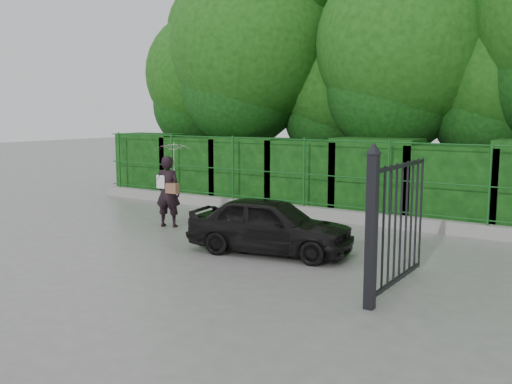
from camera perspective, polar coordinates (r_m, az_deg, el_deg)
The scene contains 8 objects.
ground at distance 11.75m, azimuth -7.68°, elevation -5.68°, with size 80.00×80.00×0.00m, color gray.
kerb at distance 15.32m, azimuth 3.46°, elevation -1.83°, with size 14.00×0.25×0.30m, color #9E9E99.
fence at distance 15.07m, azimuth 4.22°, elevation 2.03°, with size 14.13×0.06×1.80m.
hedge at distance 16.04m, azimuth 5.44°, elevation 1.71°, with size 14.20×1.20×2.14m.
trees at distance 17.62m, azimuth 12.36°, elevation 13.88°, with size 17.10×6.15×8.08m.
gate at distance 8.53m, azimuth 12.69°, elevation -2.87°, with size 0.22×2.33×2.36m.
woman at distance 13.82m, azimuth -8.50°, elevation 1.86°, with size 0.94×0.87×2.05m.
car at distance 11.23m, azimuth 1.44°, elevation -3.33°, with size 1.32×3.29×1.12m, color black.
Camera 1 is at (7.55, -8.57, 2.77)m, focal length 40.00 mm.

